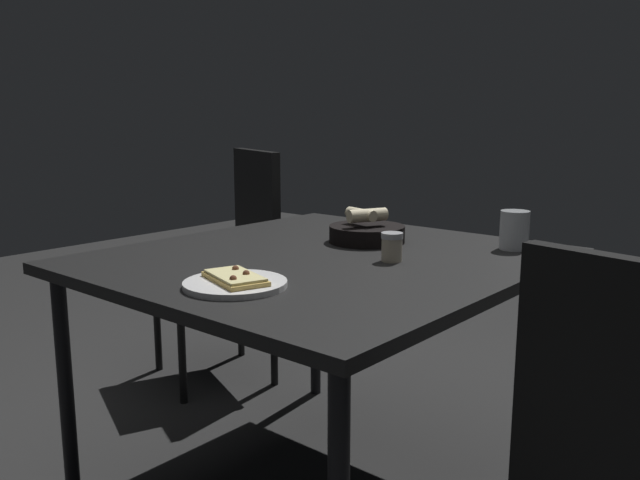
{
  "coord_description": "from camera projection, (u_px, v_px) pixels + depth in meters",
  "views": [
    {
      "loc": [
        1.14,
        -1.34,
        1.09
      ],
      "look_at": [
        0.04,
        -0.06,
        0.77
      ],
      "focal_mm": 36.96,
      "sensor_mm": 36.0,
      "label": 1
    }
  ],
  "objects": [
    {
      "name": "dining_table",
      "position": [
        323.0,
        274.0,
        1.81
      ],
      "size": [
        1.07,
        1.15,
        0.71
      ],
      "color": "black",
      "rests_on": "ground"
    },
    {
      "name": "pizza_plate",
      "position": [
        235.0,
        282.0,
        1.46
      ],
      "size": [
        0.23,
        0.23,
        0.04
      ],
      "color": "white",
      "rests_on": "dining_table"
    },
    {
      "name": "bread_basket",
      "position": [
        367.0,
        232.0,
        1.97
      ],
      "size": [
        0.23,
        0.23,
        0.11
      ],
      "color": "black",
      "rests_on": "dining_table"
    },
    {
      "name": "beer_glass",
      "position": [
        514.0,
        233.0,
        1.87
      ],
      "size": [
        0.08,
        0.08,
        0.11
      ],
      "color": "silver",
      "rests_on": "dining_table"
    },
    {
      "name": "pepper_shaker",
      "position": [
        392.0,
        249.0,
        1.72
      ],
      "size": [
        0.06,
        0.06,
        0.08
      ],
      "color": "#BFB299",
      "rests_on": "dining_table"
    },
    {
      "name": "chair_far",
      "position": [
        232.0,
        251.0,
        2.72
      ],
      "size": [
        0.57,
        0.57,
        0.95
      ],
      "color": "black",
      "rests_on": "ground"
    }
  ]
}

